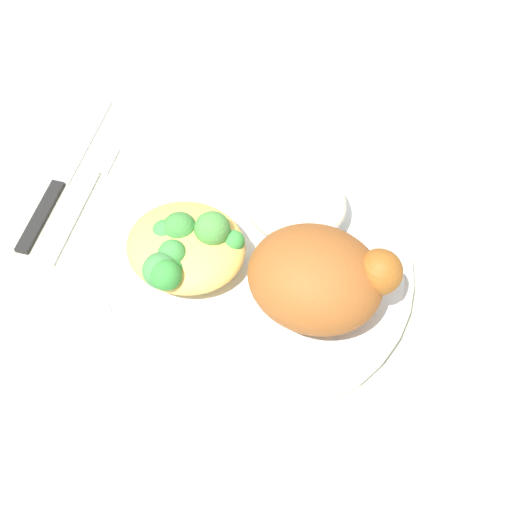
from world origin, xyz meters
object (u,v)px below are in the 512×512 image
Objects in this scene: roasted_chicken at (319,278)px; fork at (84,194)px; rice_pile at (296,203)px; knife at (58,183)px; mac_cheese_with_broccoli at (185,247)px; plate at (256,267)px.

roasted_chicken reaches higher than fork.
knife is at bearing -172.57° from rice_pile.
rice_pile is 0.22m from knife.
mac_cheese_with_broccoli is at bearing -134.71° from rice_pile.
plate is 0.07m from roasted_chicken.
knife is (-0.15, 0.04, -0.03)m from mac_cheese_with_broccoli.
rice_pile reaches higher than plate.
plate is 0.21m from knife.
roasted_chicken is at bearing -0.69° from mac_cheese_with_broccoli.
knife is (-0.22, -0.03, -0.03)m from rice_pile.
roasted_chicken is 0.09m from rice_pile.
fork is at bearing 169.91° from roasted_chicken.
plate is 3.06× the size of rice_pile.
plate is 0.18m from fork.
knife is (-0.03, 0.00, 0.00)m from fork.
mac_cheese_with_broccoli is (-0.11, 0.00, -0.02)m from roasted_chicken.
mac_cheese_with_broccoli is (-0.07, -0.07, -0.00)m from rice_pile.
rice_pile is 0.10m from mac_cheese_with_broccoli.
plate is at bearing 162.55° from roasted_chicken.
roasted_chicken is 0.11m from mac_cheese_with_broccoli.
fork is (-0.17, 0.02, -0.01)m from plate.
fork is (-0.23, 0.04, -0.05)m from roasted_chicken.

